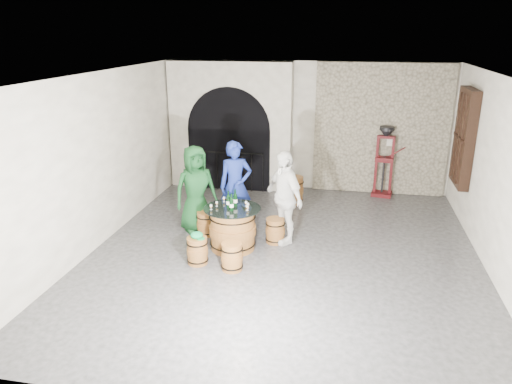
% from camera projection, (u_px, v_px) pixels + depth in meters
% --- Properties ---
extents(ground, '(8.00, 8.00, 0.00)m').
position_uv_depth(ground, '(284.00, 253.00, 8.93)').
color(ground, '#29292B').
rests_on(ground, ground).
extents(wall_back, '(8.00, 0.00, 8.00)m').
position_uv_depth(wall_back, '(307.00, 127.00, 12.14)').
color(wall_back, silver).
rests_on(wall_back, ground).
extents(wall_front, '(8.00, 0.00, 8.00)m').
position_uv_depth(wall_front, '(229.00, 281.00, 4.70)').
color(wall_front, silver).
rests_on(wall_front, ground).
extents(wall_left, '(0.00, 8.00, 8.00)m').
position_uv_depth(wall_left, '(100.00, 160.00, 9.05)').
color(wall_left, silver).
rests_on(wall_left, ground).
extents(wall_right, '(0.00, 8.00, 8.00)m').
position_uv_depth(wall_right, '(501.00, 181.00, 7.78)').
color(wall_right, silver).
rests_on(wall_right, ground).
extents(ceiling, '(8.00, 8.00, 0.00)m').
position_uv_depth(ceiling, '(287.00, 76.00, 7.91)').
color(ceiling, beige).
rests_on(ceiling, wall_back).
extents(stone_facing_panel, '(3.20, 0.12, 3.18)m').
position_uv_depth(stone_facing_panel, '(381.00, 130.00, 11.76)').
color(stone_facing_panel, gray).
rests_on(stone_facing_panel, ground).
extents(arched_opening, '(3.10, 0.60, 3.19)m').
position_uv_depth(arched_opening, '(231.00, 127.00, 12.25)').
color(arched_opening, silver).
rests_on(arched_opening, ground).
extents(shuttered_window, '(0.23, 1.10, 2.00)m').
position_uv_depth(shuttered_window, '(464.00, 138.00, 9.97)').
color(shuttered_window, black).
rests_on(shuttered_window, wall_right).
extents(barrel_table, '(1.05, 1.05, 0.81)m').
position_uv_depth(barrel_table, '(233.00, 229.00, 9.00)').
color(barrel_table, brown).
rests_on(barrel_table, ground).
extents(barrel_stool_left, '(0.38, 0.38, 0.49)m').
position_uv_depth(barrel_stool_left, '(206.00, 223.00, 9.66)').
color(barrel_stool_left, brown).
rests_on(barrel_stool_left, ground).
extents(barrel_stool_far, '(0.38, 0.38, 0.49)m').
position_uv_depth(barrel_stool_far, '(236.00, 219.00, 9.86)').
color(barrel_stool_far, brown).
rests_on(barrel_stool_far, ground).
extents(barrel_stool_right, '(0.38, 0.38, 0.49)m').
position_uv_depth(barrel_stool_right, '(275.00, 231.00, 9.31)').
color(barrel_stool_right, brown).
rests_on(barrel_stool_right, ground).
extents(barrel_stool_near_right, '(0.38, 0.38, 0.49)m').
position_uv_depth(barrel_stool_near_right, '(232.00, 257.00, 8.25)').
color(barrel_stool_near_right, brown).
rests_on(barrel_stool_near_right, ground).
extents(barrel_stool_near_left, '(0.38, 0.38, 0.49)m').
position_uv_depth(barrel_stool_near_left, '(197.00, 251.00, 8.47)').
color(barrel_stool_near_left, brown).
rests_on(barrel_stool_near_left, ground).
extents(green_cap, '(0.26, 0.22, 0.12)m').
position_uv_depth(green_cap, '(197.00, 235.00, 8.38)').
color(green_cap, '#0B7F40').
rests_on(green_cap, barrel_stool_near_left).
extents(person_green, '(1.03, 0.98, 1.77)m').
position_uv_depth(person_green, '(196.00, 189.00, 9.68)').
color(person_green, '#113F1B').
rests_on(person_green, ground).
extents(person_blue, '(0.79, 0.67, 1.83)m').
position_uv_depth(person_blue, '(236.00, 186.00, 9.79)').
color(person_blue, navy).
rests_on(person_blue, ground).
extents(person_white, '(1.04, 1.08, 1.81)m').
position_uv_depth(person_white, '(284.00, 197.00, 9.15)').
color(person_white, white).
rests_on(person_white, ground).
extents(wine_bottle_left, '(0.08, 0.08, 0.32)m').
position_uv_depth(wine_bottle_left, '(228.00, 201.00, 8.84)').
color(wine_bottle_left, black).
rests_on(wine_bottle_left, barrel_table).
extents(wine_bottle_center, '(0.08, 0.08, 0.32)m').
position_uv_depth(wine_bottle_center, '(231.00, 204.00, 8.70)').
color(wine_bottle_center, black).
rests_on(wine_bottle_center, barrel_table).
extents(wine_bottle_right, '(0.08, 0.08, 0.32)m').
position_uv_depth(wine_bottle_right, '(235.00, 199.00, 8.93)').
color(wine_bottle_right, black).
rests_on(wine_bottle_right, barrel_table).
extents(tasting_glass_a, '(0.05, 0.05, 0.10)m').
position_uv_depth(tasting_glass_a, '(211.00, 207.00, 8.78)').
color(tasting_glass_a, orange).
rests_on(tasting_glass_a, barrel_table).
extents(tasting_glass_b, '(0.05, 0.05, 0.10)m').
position_uv_depth(tasting_glass_b, '(248.00, 206.00, 8.85)').
color(tasting_glass_b, orange).
rests_on(tasting_glass_b, barrel_table).
extents(tasting_glass_c, '(0.05, 0.05, 0.10)m').
position_uv_depth(tasting_glass_c, '(224.00, 199.00, 9.18)').
color(tasting_glass_c, orange).
rests_on(tasting_glass_c, barrel_table).
extents(tasting_glass_d, '(0.05, 0.05, 0.10)m').
position_uv_depth(tasting_glass_d, '(246.00, 204.00, 8.95)').
color(tasting_glass_d, orange).
rests_on(tasting_glass_d, barrel_table).
extents(tasting_glass_e, '(0.05, 0.05, 0.10)m').
position_uv_depth(tasting_glass_e, '(247.00, 208.00, 8.74)').
color(tasting_glass_e, orange).
rests_on(tasting_glass_e, barrel_table).
extents(tasting_glass_f, '(0.05, 0.05, 0.10)m').
position_uv_depth(tasting_glass_f, '(217.00, 204.00, 8.94)').
color(tasting_glass_f, orange).
rests_on(tasting_glass_f, barrel_table).
extents(side_barrel, '(0.48, 0.48, 0.64)m').
position_uv_depth(side_barrel, '(293.00, 190.00, 11.42)').
color(side_barrel, brown).
rests_on(side_barrel, ground).
extents(corking_press, '(0.72, 0.45, 1.73)m').
position_uv_depth(corking_press, '(385.00, 156.00, 11.70)').
color(corking_press, '#4C0C10').
rests_on(corking_press, ground).
extents(control_box, '(0.18, 0.10, 0.22)m').
position_uv_depth(control_box, '(391.00, 141.00, 11.72)').
color(control_box, silver).
rests_on(control_box, wall_back).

